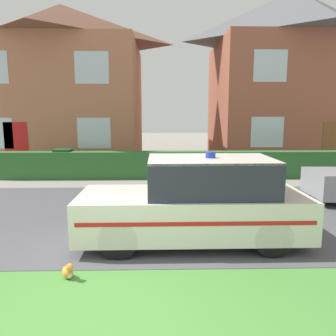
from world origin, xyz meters
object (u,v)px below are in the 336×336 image
(police_car, at_px, (197,202))
(house_right, at_px, (292,77))
(wheelie_bin, at_px, (64,163))
(house_left, at_px, (64,84))
(cat, at_px, (68,272))

(police_car, relative_size, house_right, 0.50)
(house_right, bearing_deg, wheelie_bin, -156.96)
(house_left, bearing_deg, house_right, -0.70)
(cat, xyz_separation_m, house_left, (-3.49, 12.47, 3.81))
(house_left, xyz_separation_m, house_right, (11.51, -0.14, 0.36))
(police_car, relative_size, cat, 13.27)
(house_right, bearing_deg, house_left, 179.30)
(wheelie_bin, bearing_deg, house_left, 103.65)
(house_left, relative_size, house_right, 0.93)
(police_car, height_order, cat, police_car)
(cat, height_order, wheelie_bin, wheelie_bin)
(police_car, height_order, house_left, house_left)
(cat, distance_m, house_left, 13.50)
(house_right, distance_m, wheelie_bin, 11.87)
(police_car, xyz_separation_m, house_right, (5.96, 10.95, 3.50))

